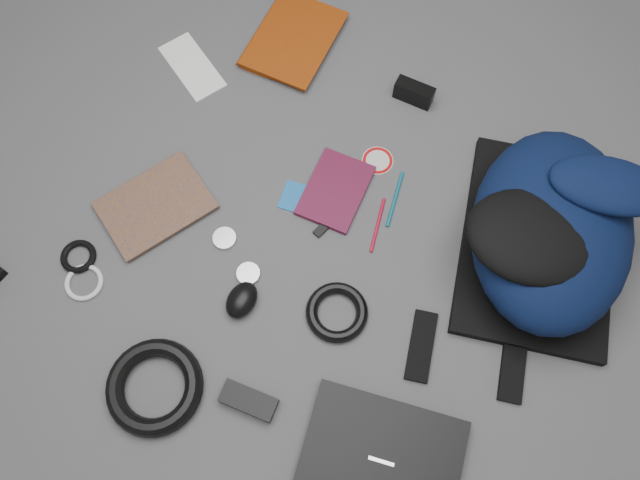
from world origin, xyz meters
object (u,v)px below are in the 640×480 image
Objects in this scene: backpack at (551,229)px; dvd_case at (335,190)px; comic_book at (137,177)px; power_brick at (249,401)px; laptop at (380,461)px; compact_camera at (414,93)px; textbook_red at (260,26)px; mouse at (242,300)px.

backpack is 0.48m from dvd_case.
power_brick is at bearing -5.55° from comic_book.
compact_camera is (-0.40, 0.75, 0.01)m from laptop.
compact_camera reaches higher than textbook_red.
compact_camera is 0.82m from power_brick.
compact_camera is (0.01, 0.32, 0.02)m from dvd_case.
backpack reaches higher than compact_camera.
backpack is 0.59m from laptop.
mouse is at bearing 147.42° from laptop.
mouse is (-0.46, -0.48, -0.09)m from backpack.
compact_camera is at bearing 135.72° from backpack.
compact_camera is (0.41, 0.56, 0.02)m from comic_book.
textbook_red is (-0.84, 0.70, -0.00)m from laptop.
backpack is at bearing 44.93° from comic_book.
laptop is 3.24× the size of compact_camera.
dvd_case is 1.60× the size of power_brick.
power_brick is (-0.28, -0.06, -0.00)m from laptop.
comic_book is 2.50× the size of compact_camera.
laptop is 0.83m from comic_book.
power_brick is (0.13, -0.49, 0.01)m from dvd_case.
dvd_case is 1.92× the size of compact_camera.
mouse is at bearing -156.16° from backpack.
mouse is (-0.42, 0.10, 0.01)m from laptop.
comic_book is (-0.81, 0.19, -0.01)m from laptop.
backpack is at bearing 6.59° from dvd_case.
laptop is 1.09m from textbook_red.
power_brick is at bearing -64.18° from textbook_red.
dvd_case is at bearing 80.83° from mouse.
backpack is at bearing 50.16° from power_brick.
laptop is at bearing -58.38° from dvd_case.
power_brick is (0.12, -0.81, -0.01)m from compact_camera.
backpack is 4.51× the size of power_brick.
power_brick is at bearing -91.11° from compact_camera.
dvd_case is (-0.41, 0.43, -0.01)m from laptop.
textbook_red is at bearing 136.11° from dvd_case.
mouse is at bearing -101.30° from compact_camera.
laptop is 0.60m from dvd_case.
compact_camera is at bearing 80.87° from mouse.
backpack is 0.93m from comic_book.
comic_book is at bearing 159.04° from mouse.
backpack reaches higher than textbook_red.
backpack is 0.88m from textbook_red.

